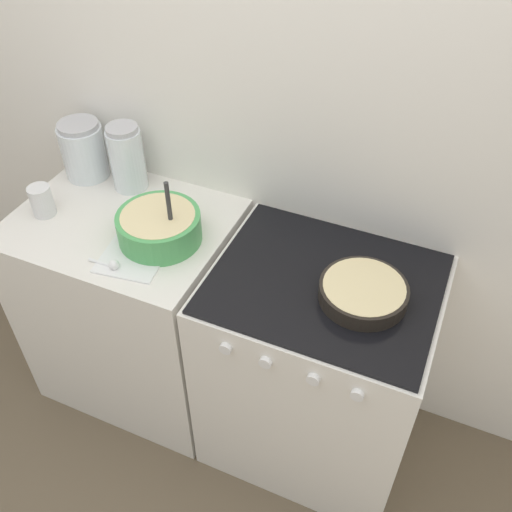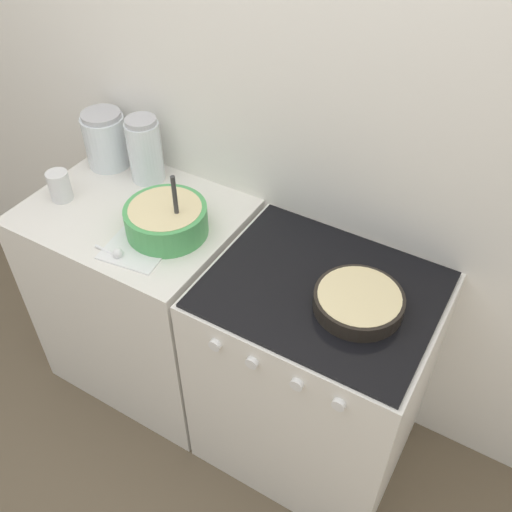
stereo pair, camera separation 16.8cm
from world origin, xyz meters
The scene contains 11 objects.
ground_plane centered at (0.00, 0.00, 0.00)m, with size 12.00×12.00×0.00m, color brown.
wall_back centered at (0.00, 0.64, 1.20)m, with size 4.58×0.05×2.40m.
countertop_cabinet centered at (-0.39, 0.31, 0.46)m, with size 0.79×0.62×0.92m.
stove centered at (0.39, 0.31, 0.46)m, with size 0.76×0.63×0.92m.
mixing_bowl centered at (-0.20, 0.28, 0.98)m, with size 0.29×0.29×0.25m.
baking_pan centered at (0.52, 0.29, 0.95)m, with size 0.28×0.28×0.06m.
storage_jar_left centered at (-0.67, 0.51, 1.02)m, with size 0.17×0.17×0.23m.
storage_jar_middle centered at (-0.47, 0.51, 1.03)m, with size 0.13×0.13×0.26m.
tin_can centered at (-0.67, 0.24, 0.98)m, with size 0.08×0.08×0.12m.
recipe_page centered at (-0.24, 0.16, 0.92)m, with size 0.24×0.25×0.01m.
measuring_spoon centered at (-0.28, 0.09, 0.94)m, with size 0.12×0.04×0.04m.
Camera 2 is at (0.86, -0.90, 2.23)m, focal length 40.00 mm.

